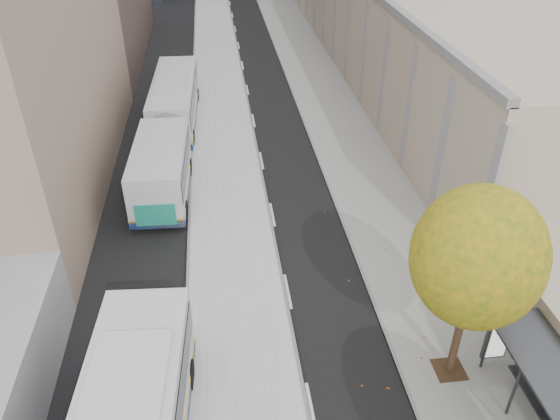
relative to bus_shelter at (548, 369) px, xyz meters
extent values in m
cube|color=#A5A5A5|center=(-9.56, 24.04, -2.11)|extent=(4.25, 150.00, 0.15)
cube|color=gray|center=(-1.56, 24.04, -2.15)|extent=(4.75, 150.00, 0.08)
cube|color=#383A3F|center=(-0.19, 0.04, 0.37)|extent=(1.90, 4.40, 0.10)
cube|color=silver|center=(0.53, 0.04, -0.86)|extent=(0.04, 4.00, 2.10)
cylinder|color=black|center=(-2.09, 2.04, -0.49)|extent=(0.28, 0.28, 3.24)
sphere|color=#325610|center=(-2.09, 2.04, 3.08)|extent=(4.20, 4.20, 4.20)
cube|color=#BCBCC2|center=(-12.81, 21.20, -0.65)|extent=(3.32, 18.60, 3.09)
cube|color=black|center=(-12.81, 21.20, -0.08)|extent=(3.35, 17.86, 1.07)
cube|color=#1B826D|center=(-12.81, 11.97, -1.01)|extent=(1.96, 0.13, 1.19)
imported|color=silver|center=(-13.45, 34.33, -1.45)|extent=(2.57, 4.57, 1.47)
camera|label=1|loc=(-9.83, -10.49, 13.64)|focal=35.00mm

